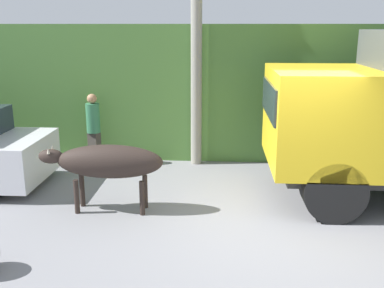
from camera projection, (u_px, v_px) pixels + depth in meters
name	position (u px, v px, depth m)	size (l,w,h in m)	color
ground_plane	(279.00, 229.00, 7.32)	(60.00, 60.00, 0.00)	gray
hillside_embankment	(254.00, 81.00, 13.12)	(32.00, 5.52, 3.24)	#4C7A38
building_backdrop	(54.00, 89.00, 12.16)	(6.18, 2.70, 3.04)	#B2BCAD
brown_cow	(107.00, 162.00, 7.83)	(2.20, 0.59, 1.21)	#2D231E
pedestrian_on_hill	(93.00, 126.00, 10.47)	(0.42, 0.42, 1.69)	#38332D
utility_pole	(196.00, 45.00, 10.10)	(0.90, 0.26, 5.36)	gray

